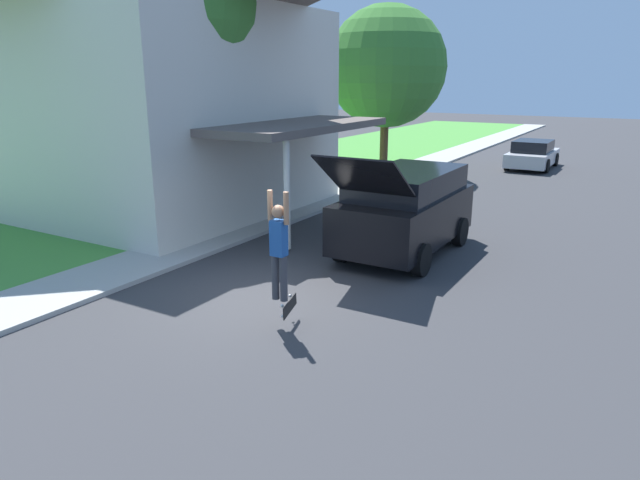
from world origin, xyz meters
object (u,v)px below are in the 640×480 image
(lawn_tree_near, at_px, (181,5))
(skateboarder, at_px, (279,245))
(car_down_street, at_px, (532,155))
(skateboard, at_px, (289,306))
(lawn_tree_far, at_px, (386,67))
(suv_parked, at_px, (405,209))

(lawn_tree_near, xyz_separation_m, skateboarder, (6.25, -4.60, -4.57))
(car_down_street, distance_m, skateboard, 20.86)
(lawn_tree_far, xyz_separation_m, car_down_street, (5.45, 5.01, -3.98))
(lawn_tree_near, relative_size, skateboard, 10.57)
(skateboarder, bearing_deg, suv_parked, 88.12)
(suv_parked, bearing_deg, skateboarder, -91.88)
(lawn_tree_far, height_order, skateboard, lawn_tree_far)
(suv_parked, height_order, skateboard, suv_parked)
(lawn_tree_near, height_order, lawn_tree_far, lawn_tree_near)
(lawn_tree_near, bearing_deg, car_down_street, 68.80)
(car_down_street, bearing_deg, skateboard, -89.88)
(lawn_tree_near, height_order, skateboarder, lawn_tree_near)
(lawn_tree_far, distance_m, skateboard, 17.31)
(lawn_tree_near, bearing_deg, lawn_tree_far, 85.52)
(skateboarder, xyz_separation_m, skateboard, (0.13, 0.09, -1.10))
(lawn_tree_far, height_order, skateboarder, lawn_tree_far)
(suv_parked, distance_m, skateboarder, 5.12)
(skateboard, bearing_deg, skateboarder, -146.06)
(skateboard, bearing_deg, lawn_tree_near, 144.75)
(suv_parked, relative_size, skateboard, 6.72)
(car_down_street, relative_size, skateboard, 5.31)
(suv_parked, relative_size, skateboarder, 2.68)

